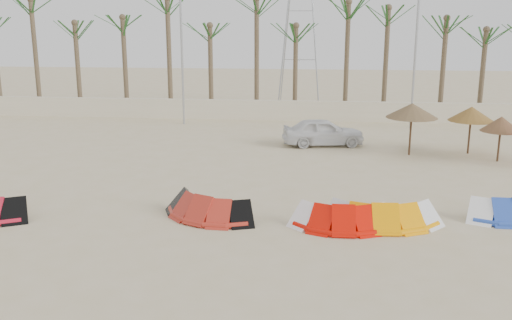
# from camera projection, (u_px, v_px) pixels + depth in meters

# --- Properties ---
(ground) EXTENTS (120.00, 120.00, 0.00)m
(ground) POSITION_uv_depth(u_px,v_px,m) (234.00, 256.00, 16.09)
(ground) COLOR tan
(ground) RESTS_ON ground
(boundary_wall) EXTENTS (60.00, 0.30, 1.30)m
(boundary_wall) POSITION_uv_depth(u_px,v_px,m) (281.00, 110.00, 37.16)
(boundary_wall) COLOR beige
(boundary_wall) RESTS_ON ground
(palm_line) EXTENTS (52.00, 4.00, 7.70)m
(palm_line) POSITION_uv_depth(u_px,v_px,m) (293.00, 19.00, 37.13)
(palm_line) COLOR brown
(palm_line) RESTS_ON ground
(lamp_b) EXTENTS (1.25, 0.14, 11.00)m
(lamp_b) POSITION_uv_depth(u_px,v_px,m) (182.00, 30.00, 34.57)
(lamp_b) COLOR #A5A8AD
(lamp_b) RESTS_ON ground
(lamp_c) EXTENTS (1.25, 0.14, 11.00)m
(lamp_c) POSITION_uv_depth(u_px,v_px,m) (417.00, 31.00, 33.19)
(lamp_c) COLOR #A5A8AD
(lamp_c) RESTS_ON ground
(pylon) EXTENTS (3.00, 3.00, 14.00)m
(pylon) POSITION_uv_depth(u_px,v_px,m) (299.00, 107.00, 43.01)
(pylon) COLOR #A5A8AD
(pylon) RESTS_ON ground
(kite_red_mid) EXTENTS (3.77, 2.65, 0.90)m
(kite_red_mid) POSITION_uv_depth(u_px,v_px,m) (209.00, 204.00, 19.29)
(kite_red_mid) COLOR #AE271A
(kite_red_mid) RESTS_ON ground
(kite_red_right) EXTENTS (3.30, 1.55, 0.90)m
(kite_red_right) POSITION_uv_depth(u_px,v_px,m) (342.00, 213.00, 18.40)
(kite_red_right) COLOR red
(kite_red_right) RESTS_ON ground
(kite_orange) EXTENTS (3.76, 1.69, 0.90)m
(kite_orange) POSITION_uv_depth(u_px,v_px,m) (382.00, 210.00, 18.65)
(kite_orange) COLOR #FF9900
(kite_orange) RESTS_ON ground
(parasol_left) EXTENTS (2.49, 2.49, 2.55)m
(parasol_left) POSITION_uv_depth(u_px,v_px,m) (412.00, 111.00, 27.36)
(parasol_left) COLOR #4C331E
(parasol_left) RESTS_ON ground
(parasol_mid) EXTENTS (1.85, 1.85, 2.13)m
(parasol_mid) POSITION_uv_depth(u_px,v_px,m) (501.00, 124.00, 26.24)
(parasol_mid) COLOR #4C331E
(parasol_mid) RESTS_ON ground
(parasol_right) EXTENTS (2.20, 2.20, 2.34)m
(parasol_right) POSITION_uv_depth(u_px,v_px,m) (471.00, 114.00, 27.73)
(parasol_right) COLOR #4C331E
(parasol_right) RESTS_ON ground
(car) EXTENTS (4.45, 2.39, 1.44)m
(car) POSITION_uv_depth(u_px,v_px,m) (323.00, 132.00, 29.83)
(car) COLOR silver
(car) RESTS_ON ground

